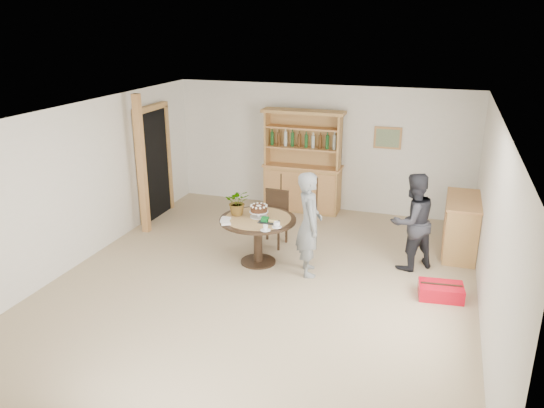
{
  "coord_description": "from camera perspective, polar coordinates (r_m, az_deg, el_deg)",
  "views": [
    {
      "loc": [
        2.33,
        -6.67,
        3.67
      ],
      "look_at": [
        -0.04,
        0.5,
        1.05
      ],
      "focal_mm": 35.0,
      "sensor_mm": 36.0,
      "label": 1
    }
  ],
  "objects": [
    {
      "name": "flower_vase",
      "position": [
        8.34,
        -3.7,
        0.22
      ],
      "size": [
        0.47,
        0.44,
        0.42
      ],
      "primitive_type": "imported",
      "rotation": [
        0.0,
        0.0,
        0.35
      ],
      "color": "#3F7233",
      "rests_on": "dining_table"
    },
    {
      "name": "sideboard",
      "position": [
        9.25,
        19.69,
        -2.25
      ],
      "size": [
        0.54,
        1.26,
        0.94
      ],
      "color": "tan",
      "rests_on": "ground"
    },
    {
      "name": "room_shell",
      "position": [
        7.33,
        -0.87,
        3.87
      ],
      "size": [
        6.04,
        7.04,
        2.52
      ],
      "color": "white",
      "rests_on": "ground"
    },
    {
      "name": "dining_table",
      "position": [
        8.31,
        -1.53,
        -2.52
      ],
      "size": [
        1.2,
        1.2,
        0.76
      ],
      "color": "black",
      "rests_on": "ground"
    },
    {
      "name": "doorway",
      "position": [
        10.46,
        -12.6,
        4.5
      ],
      "size": [
        0.13,
        1.1,
        2.18
      ],
      "color": "black",
      "rests_on": "ground"
    },
    {
      "name": "adult_person",
      "position": [
        8.36,
        14.85,
        -1.84
      ],
      "size": [
        0.94,
        0.93,
        1.53
      ],
      "primitive_type": "imported",
      "rotation": [
        0.0,
        0.0,
        3.86
      ],
      "color": "black",
      "rests_on": "ground"
    },
    {
      "name": "pine_post",
      "position": [
        9.65,
        -13.85,
        4.06
      ],
      "size": [
        0.12,
        0.12,
        2.5
      ],
      "primitive_type": "cube",
      "color": "tan",
      "rests_on": "ground"
    },
    {
      "name": "dining_chair",
      "position": [
        9.06,
        0.28,
        -1.09
      ],
      "size": [
        0.45,
        0.45,
        0.95
      ],
      "rotation": [
        0.0,
        0.0,
        -0.08
      ],
      "color": "black",
      "rests_on": "ground"
    },
    {
      "name": "birthday_cake",
      "position": [
        8.25,
        -1.43,
        -0.6
      ],
      "size": [
        0.3,
        0.3,
        0.2
      ],
      "color": "white",
      "rests_on": "dining_table"
    },
    {
      "name": "red_suitcase",
      "position": [
        7.85,
        17.7,
        -8.91
      ],
      "size": [
        0.64,
        0.46,
        0.21
      ],
      "rotation": [
        0.0,
        0.0,
        0.11
      ],
      "color": "red",
      "rests_on": "ground"
    },
    {
      "name": "coffee_cup_b",
      "position": [
        7.76,
        -0.71,
        -2.62
      ],
      "size": [
        0.15,
        0.15,
        0.08
      ],
      "color": "white",
      "rests_on": "dining_table"
    },
    {
      "name": "hutch",
      "position": [
        10.68,
        3.32,
        2.91
      ],
      "size": [
        1.62,
        0.54,
        2.04
      ],
      "color": "tan",
      "rests_on": "ground"
    },
    {
      "name": "coffee_cup_a",
      "position": [
        7.87,
        0.52,
        -2.26
      ],
      "size": [
        0.15,
        0.15,
        0.09
      ],
      "color": "white",
      "rests_on": "dining_table"
    },
    {
      "name": "ground",
      "position": [
        7.96,
        -0.84,
        -8.31
      ],
      "size": [
        7.0,
        7.0,
        0.0
      ],
      "primitive_type": "plane",
      "color": "tan",
      "rests_on": "ground"
    },
    {
      "name": "teen_boy",
      "position": [
        7.92,
        4.02,
        -2.15
      ],
      "size": [
        0.57,
        0.68,
        1.6
      ],
      "primitive_type": "imported",
      "rotation": [
        0.0,
        0.0,
        1.94
      ],
      "color": "slate",
      "rests_on": "ground"
    },
    {
      "name": "napkins",
      "position": [
        8.12,
        -5.01,
        -1.83
      ],
      "size": [
        0.24,
        0.33,
        0.03
      ],
      "color": "white",
      "rests_on": "dining_table"
    },
    {
      "name": "gift_tray",
      "position": [
        8.07,
        -0.4,
        -1.81
      ],
      "size": [
        0.3,
        0.2,
        0.08
      ],
      "color": "black",
      "rests_on": "dining_table"
    }
  ]
}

